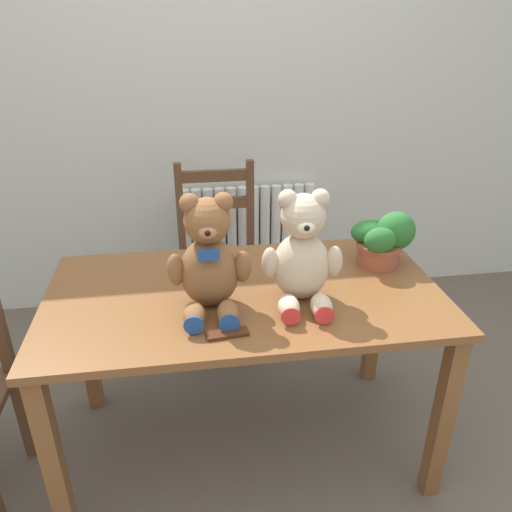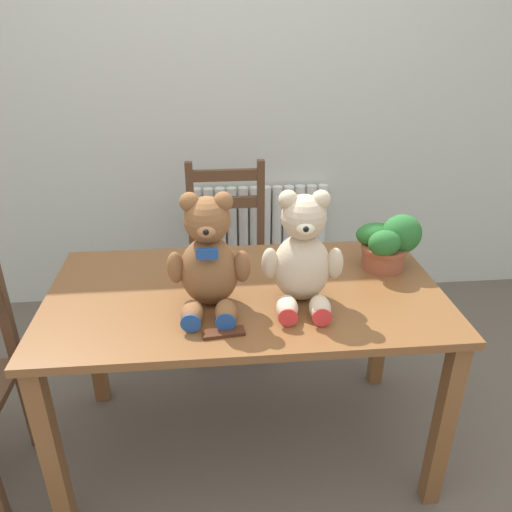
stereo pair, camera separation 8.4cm
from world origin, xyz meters
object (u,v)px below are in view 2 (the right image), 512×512
Objects in this scene: teddy_bear_right at (302,256)px; chocolate_bar at (224,333)px; wooden_chair_behind at (228,259)px; teddy_bear_left at (209,259)px; potted_plant at (388,243)px.

chocolate_bar is (-0.28, -0.19, -0.17)m from teddy_bear_right.
teddy_bear_right reaches higher than wooden_chair_behind.
teddy_bear_left is 1.65× the size of potted_plant.
teddy_bear_left is (-0.09, -0.91, 0.46)m from wooden_chair_behind.
potted_plant reaches higher than wooden_chair_behind.
wooden_chair_behind is 2.40× the size of teddy_bear_left.
potted_plant is at bearing 31.35° from chocolate_bar.
potted_plant is (0.61, -0.69, 0.39)m from wooden_chair_behind.
potted_plant is at bearing 131.27° from wooden_chair_behind.
teddy_bear_left is 1.01× the size of teddy_bear_right.
teddy_bear_right is (0.22, -0.91, 0.45)m from wooden_chair_behind.
teddy_bear_right is 1.63× the size of potted_plant.
teddy_bear_right is at bearing -177.01° from teddy_bear_left.
teddy_bear_right is at bearing 33.68° from chocolate_bar.
teddy_bear_left reaches higher than wooden_chair_behind.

